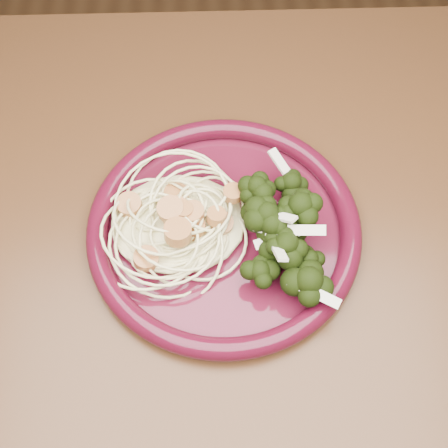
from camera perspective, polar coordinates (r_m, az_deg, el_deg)
dining_table at (r=0.72m, az=6.13°, el=-8.81°), size 1.20×0.80×0.75m
dinner_plate at (r=0.64m, az=0.00°, el=-0.44°), size 0.32×0.32×0.02m
spaghetti_pile at (r=0.64m, az=-4.23°, el=0.56°), size 0.16×0.14×0.03m
scallop_cluster at (r=0.60m, az=-4.46°, el=2.43°), size 0.15×0.15×0.04m
broccoli_pile at (r=0.62m, az=5.31°, el=-0.00°), size 0.12×0.17×0.05m
onion_garnish at (r=0.59m, az=5.56°, el=1.61°), size 0.08×0.11×0.05m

